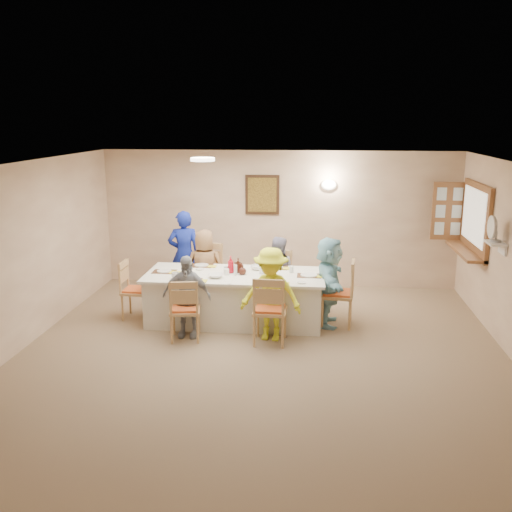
# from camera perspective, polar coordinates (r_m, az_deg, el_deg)

# --- Properties ---
(ground) EXTENTS (7.00, 7.00, 0.00)m
(ground) POSITION_cam_1_polar(r_m,az_deg,el_deg) (7.53, 0.42, -10.36)
(ground) COLOR #9D8166
(room_walls) EXTENTS (7.00, 7.00, 7.00)m
(room_walls) POSITION_cam_1_polar(r_m,az_deg,el_deg) (7.05, 0.44, 0.96)
(room_walls) COLOR tan
(room_walls) RESTS_ON ground
(wall_picture) EXTENTS (0.62, 0.05, 0.72)m
(wall_picture) POSITION_cam_1_polar(r_m,az_deg,el_deg) (10.45, 0.63, 6.15)
(wall_picture) COLOR #3B2314
(wall_picture) RESTS_ON room_walls
(wall_sconce) EXTENTS (0.26, 0.09, 0.18)m
(wall_sconce) POSITION_cam_1_polar(r_m,az_deg,el_deg) (10.36, 7.29, 7.09)
(wall_sconce) COLOR white
(wall_sconce) RESTS_ON room_walls
(ceiling_light) EXTENTS (0.36, 0.36, 0.05)m
(ceiling_light) POSITION_cam_1_polar(r_m,az_deg,el_deg) (8.53, -5.36, 9.60)
(ceiling_light) COLOR white
(ceiling_light) RESTS_ON room_walls
(serving_hatch) EXTENTS (0.06, 1.50, 1.15)m
(serving_hatch) POSITION_cam_1_polar(r_m,az_deg,el_deg) (9.72, 21.11, 3.47)
(serving_hatch) COLOR brown
(serving_hatch) RESTS_ON room_walls
(hatch_sill) EXTENTS (0.30, 1.50, 0.05)m
(hatch_sill) POSITION_cam_1_polar(r_m,az_deg,el_deg) (9.79, 20.17, 0.48)
(hatch_sill) COLOR brown
(hatch_sill) RESTS_ON room_walls
(shutter_door) EXTENTS (0.55, 0.04, 1.00)m
(shutter_door) POSITION_cam_1_polar(r_m,az_deg,el_deg) (10.39, 18.67, 4.27)
(shutter_door) COLOR brown
(shutter_door) RESTS_ON room_walls
(fan_shelf) EXTENTS (0.22, 0.36, 0.03)m
(fan_shelf) POSITION_cam_1_polar(r_m,az_deg,el_deg) (8.44, 22.84, 1.20)
(fan_shelf) COLOR white
(fan_shelf) RESTS_ON room_walls
(desk_fan) EXTENTS (0.30, 0.30, 0.28)m
(desk_fan) POSITION_cam_1_polar(r_m,az_deg,el_deg) (8.41, 22.74, 2.20)
(desk_fan) COLOR #A5A5A8
(desk_fan) RESTS_ON fan_shelf
(dining_table) EXTENTS (2.71, 1.15, 0.76)m
(dining_table) POSITION_cam_1_polar(r_m,az_deg,el_deg) (8.77, -2.09, -4.18)
(dining_table) COLOR white
(dining_table) RESTS_ON ground
(chair_back_left) EXTENTS (0.57, 0.57, 1.02)m
(chair_back_left) POSITION_cam_1_polar(r_m,az_deg,el_deg) (9.58, -4.99, -1.86)
(chair_back_left) COLOR tan
(chair_back_left) RESTS_ON ground
(chair_back_right) EXTENTS (0.51, 0.51, 0.93)m
(chair_back_right) POSITION_cam_1_polar(r_m,az_deg,el_deg) (9.45, 2.19, -2.34)
(chair_back_right) COLOR tan
(chair_back_right) RESTS_ON ground
(chair_front_left) EXTENTS (0.50, 0.50, 0.91)m
(chair_front_left) POSITION_cam_1_polar(r_m,az_deg,el_deg) (8.11, -7.11, -5.23)
(chair_front_left) COLOR tan
(chair_front_left) RESTS_ON ground
(chair_front_right) EXTENTS (0.49, 0.49, 0.99)m
(chair_front_right) POSITION_cam_1_polar(r_m,az_deg,el_deg) (7.92, 1.41, -5.31)
(chair_front_right) COLOR tan
(chair_front_right) RESTS_ON ground
(chair_left_end) EXTENTS (0.44, 0.44, 0.92)m
(chair_left_end) POSITION_cam_1_polar(r_m,az_deg,el_deg) (9.09, -11.84, -3.31)
(chair_left_end) COLOR tan
(chair_left_end) RESTS_ON ground
(chair_right_end) EXTENTS (0.53, 0.53, 1.02)m
(chair_right_end) POSITION_cam_1_polar(r_m,az_deg,el_deg) (8.66, 8.13, -3.66)
(chair_right_end) COLOR tan
(chair_right_end) RESTS_ON ground
(diner_back_left) EXTENTS (0.68, 0.49, 1.30)m
(diner_back_left) POSITION_cam_1_polar(r_m,az_deg,el_deg) (9.43, -5.15, -1.23)
(diner_back_left) COLOR brown
(diner_back_left) RESTS_ON ground
(diner_back_right) EXTENTS (0.70, 0.60, 1.21)m
(diner_back_right) POSITION_cam_1_polar(r_m,az_deg,el_deg) (9.29, 2.14, -1.71)
(diner_back_right) COLOR gray
(diner_back_right) RESTS_ON ground
(diner_front_left) EXTENTS (0.72, 0.35, 1.19)m
(diner_front_left) POSITION_cam_1_polar(r_m,az_deg,el_deg) (8.17, -6.95, -4.03)
(diner_front_left) COLOR #989BA5
(diner_front_left) RESTS_ON ground
(diner_front_right) EXTENTS (0.99, 0.71, 1.33)m
(diner_front_right) POSITION_cam_1_polar(r_m,az_deg,el_deg) (7.98, 1.49, -3.85)
(diner_front_right) COLOR #ECF728
(diner_front_right) RESTS_ON ground
(diner_right_end) EXTENTS (1.27, 0.44, 1.36)m
(diner_right_end) POSITION_cam_1_polar(r_m,az_deg,el_deg) (8.61, 7.30, -2.56)
(diner_right_end) COLOR #95D6E8
(diner_right_end) RESTS_ON ground
(caregiver) EXTENTS (0.71, 0.59, 1.53)m
(caregiver) POSITION_cam_1_polar(r_m,az_deg,el_deg) (9.94, -7.19, 0.17)
(caregiver) COLOR #15269C
(caregiver) RESTS_ON ground
(placemat_fl) EXTENTS (0.32, 0.24, 0.01)m
(placemat_fl) POSITION_cam_1_polar(r_m,az_deg,el_deg) (8.37, -6.59, -2.41)
(placemat_fl) COLOR #472B19
(placemat_fl) RESTS_ON dining_table
(plate_fl) EXTENTS (0.22, 0.22, 0.01)m
(plate_fl) POSITION_cam_1_polar(r_m,az_deg,el_deg) (8.36, -6.59, -2.34)
(plate_fl) COLOR white
(plate_fl) RESTS_ON dining_table
(napkin_fl) EXTENTS (0.15, 0.15, 0.01)m
(napkin_fl) POSITION_cam_1_polar(r_m,az_deg,el_deg) (8.28, -5.45, -2.50)
(napkin_fl) COLOR yellow
(napkin_fl) RESTS_ON dining_table
(placemat_fr) EXTENTS (0.36, 0.27, 0.01)m
(placemat_fr) POSITION_cam_1_polar(r_m,az_deg,el_deg) (8.20, 1.64, -2.66)
(placemat_fr) COLOR #472B19
(placemat_fr) RESTS_ON dining_table
(plate_fr) EXTENTS (0.24, 0.24, 0.01)m
(plate_fr) POSITION_cam_1_polar(r_m,az_deg,el_deg) (8.19, 1.64, -2.59)
(plate_fr) COLOR white
(plate_fr) RESTS_ON dining_table
(napkin_fr) EXTENTS (0.13, 0.13, 0.01)m
(napkin_fr) POSITION_cam_1_polar(r_m,az_deg,el_deg) (8.14, 2.88, -2.75)
(napkin_fr) COLOR yellow
(napkin_fr) RESTS_ON dining_table
(placemat_bl) EXTENTS (0.35, 0.26, 0.01)m
(placemat_bl) POSITION_cam_1_polar(r_m,az_deg,el_deg) (9.16, -5.47, -0.96)
(placemat_bl) COLOR #472B19
(placemat_bl) RESTS_ON dining_table
(plate_bl) EXTENTS (0.23, 0.23, 0.01)m
(plate_bl) POSITION_cam_1_polar(r_m,az_deg,el_deg) (9.16, -5.47, -0.90)
(plate_bl) COLOR white
(plate_bl) RESTS_ON dining_table
(napkin_bl) EXTENTS (0.13, 0.13, 0.01)m
(napkin_bl) POSITION_cam_1_polar(r_m,az_deg,el_deg) (9.08, -4.42, -1.03)
(napkin_bl) COLOR yellow
(napkin_bl) RESTS_ON dining_table
(placemat_br) EXTENTS (0.36, 0.27, 0.01)m
(placemat_br) POSITION_cam_1_polar(r_m,az_deg,el_deg) (9.00, 2.04, -1.17)
(placemat_br) COLOR #472B19
(placemat_br) RESTS_ON dining_table
(plate_br) EXTENTS (0.22, 0.22, 0.01)m
(plate_br) POSITION_cam_1_polar(r_m,az_deg,el_deg) (9.00, 2.04, -1.11)
(plate_br) COLOR white
(plate_br) RESTS_ON dining_table
(napkin_br) EXTENTS (0.15, 0.15, 0.01)m
(napkin_br) POSITION_cam_1_polar(r_m,az_deg,el_deg) (8.94, 3.17, -1.23)
(napkin_br) COLOR yellow
(napkin_br) RESTS_ON dining_table
(placemat_le) EXTENTS (0.35, 0.26, 0.01)m
(placemat_le) POSITION_cam_1_polar(r_m,az_deg,el_deg) (8.88, -9.17, -1.55)
(placemat_le) COLOR #472B19
(placemat_le) RESTS_ON dining_table
(plate_le) EXTENTS (0.22, 0.22, 0.01)m
(plate_le) POSITION_cam_1_polar(r_m,az_deg,el_deg) (8.87, -9.17, -1.49)
(plate_le) COLOR white
(plate_le) RESTS_ON dining_table
(napkin_le) EXTENTS (0.15, 0.15, 0.01)m
(napkin_le) POSITION_cam_1_polar(r_m,az_deg,el_deg) (8.78, -8.12, -1.63)
(napkin_le) COLOR yellow
(napkin_le) RESTS_ON dining_table
(placemat_re) EXTENTS (0.36, 0.26, 0.01)m
(placemat_re) POSITION_cam_1_polar(r_m,az_deg,el_deg) (8.58, 5.32, -1.97)
(placemat_re) COLOR #472B19
(placemat_re) RESTS_ON dining_table
(plate_re) EXTENTS (0.25, 0.25, 0.02)m
(plate_re) POSITION_cam_1_polar(r_m,az_deg,el_deg) (8.58, 5.32, -1.90)
(plate_re) COLOR white
(plate_re) RESTS_ON dining_table
(napkin_re) EXTENTS (0.13, 0.13, 0.01)m
(napkin_re) POSITION_cam_1_polar(r_m,az_deg,el_deg) (8.53, 6.52, -2.04)
(napkin_re) COLOR yellow
(napkin_re) RESTS_ON dining_table
(teacup_a) EXTENTS (0.13, 0.13, 0.09)m
(teacup_a) POSITION_cam_1_polar(r_m,az_deg,el_deg) (8.48, -8.06, -1.93)
(teacup_a) COLOR white
(teacup_a) RESTS_ON dining_table
(teacup_b) EXTENTS (0.12, 0.12, 0.08)m
(teacup_b) POSITION_cam_1_polar(r_m,az_deg,el_deg) (9.10, 0.87, -0.76)
(teacup_b) COLOR white
(teacup_b) RESTS_ON dining_table
(bowl_a) EXTENTS (0.31, 0.31, 0.05)m
(bowl_a) POSITION_cam_1_polar(r_m,az_deg,el_deg) (8.46, -4.04, -2.00)
(bowl_a) COLOR white
(bowl_a) RESTS_ON dining_table
(bowl_b) EXTENTS (0.30, 0.30, 0.07)m
(bowl_b) POSITION_cam_1_polar(r_m,az_deg,el_deg) (8.88, 0.14, -1.15)
(bowl_b) COLOR white
(bowl_b) RESTS_ON dining_table
(condiment_ketchup) EXTENTS (0.11, 0.11, 0.26)m
(condiment_ketchup) POSITION_cam_1_polar(r_m,az_deg,el_deg) (8.69, -2.55, -0.86)
(condiment_ketchup) COLOR red
(condiment_ketchup) RESTS_ON dining_table
(condiment_brown) EXTENTS (0.18, 0.18, 0.22)m
(condiment_brown) POSITION_cam_1_polar(r_m,az_deg,el_deg) (8.71, -1.80, -0.93)
(condiment_brown) COLOR #3F1910
(condiment_brown) RESTS_ON dining_table
(condiment_malt) EXTENTS (0.16, 0.16, 0.15)m
(condiment_malt) POSITION_cam_1_polar(r_m,az_deg,el_deg) (8.60, -1.37, -1.37)
(condiment_malt) COLOR #3F1910
(condiment_malt) RESTS_ON dining_table
(drinking_glass) EXTENTS (0.06, 0.06, 0.09)m
(drinking_glass) POSITION_cam_1_polar(r_m,az_deg,el_deg) (8.72, -3.05, -1.32)
(drinking_glass) COLOR silver
(drinking_glass) RESTS_ON dining_table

